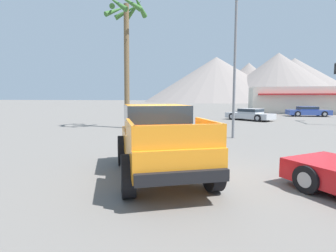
{
  "coord_description": "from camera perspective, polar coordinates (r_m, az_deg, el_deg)",
  "views": [
    {
      "loc": [
        1.25,
        -7.13,
        2.2
      ],
      "look_at": [
        -0.41,
        0.81,
        1.3
      ],
      "focal_mm": 28.0,
      "sensor_mm": 36.0,
      "label": 1
    }
  ],
  "objects": [
    {
      "name": "distant_mountain_range",
      "position": [
        125.79,
        19.07,
        9.53
      ],
      "size": [
        99.02,
        74.7,
        20.28
      ],
      "color": "gray",
      "rests_on": "ground_plane"
    },
    {
      "name": "parked_car_blue",
      "position": [
        33.78,
        28.16,
        2.85
      ],
      "size": [
        4.59,
        2.14,
        1.11
      ],
      "rotation": [
        0.0,
        0.0,
        4.78
      ],
      "color": "#334C9E",
      "rests_on": "ground_plane"
    },
    {
      "name": "street_lamp_post",
      "position": [
        14.57,
        14.44,
        16.23
      ],
      "size": [
        0.9,
        0.24,
        7.94
      ],
      "color": "slate",
      "rests_on": "ground_plane"
    },
    {
      "name": "orange_pickup_truck",
      "position": [
        7.53,
        -2.07,
        -1.94
      ],
      "size": [
        3.65,
        5.11,
        1.96
      ],
      "rotation": [
        0.0,
        0.0,
        0.42
      ],
      "color": "orange",
      "rests_on": "ground_plane"
    },
    {
      "name": "storefront_building",
      "position": [
        40.57,
        26.96,
        5.05
      ],
      "size": [
        13.38,
        6.82,
        3.51
      ],
      "color": "beige",
      "rests_on": "ground_plane"
    },
    {
      "name": "parked_car_silver",
      "position": [
        25.94,
        17.4,
        2.48
      ],
      "size": [
        4.56,
        4.06,
        1.12
      ],
      "rotation": [
        0.0,
        0.0,
        0.92
      ],
      "color": "#B7BABF",
      "rests_on": "ground_plane"
    },
    {
      "name": "ground_plane",
      "position": [
        7.56,
        1.82,
        -10.56
      ],
      "size": [
        320.0,
        320.0,
        0.0
      ],
      "primitive_type": "plane",
      "color": "slate"
    },
    {
      "name": "palm_tree_tall",
      "position": [
        19.35,
        -9.16,
        19.74
      ],
      "size": [
        2.92,
        2.91,
        8.93
      ],
      "color": "brown",
      "rests_on": "ground_plane"
    }
  ]
}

